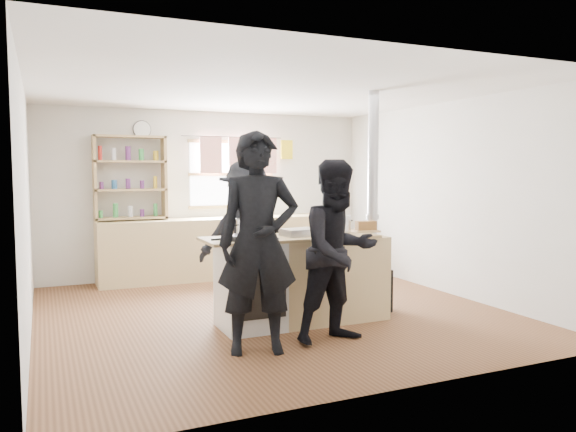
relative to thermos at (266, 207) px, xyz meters
The scene contains 14 objects.
ground 2.59m from the thermos, 110.09° to the right, with size 5.00×5.00×0.01m, color brown.
back_counter 1.01m from the thermos, behind, with size 3.40×0.55×0.90m, color tan.
shelving_unit 2.07m from the thermos, behind, with size 1.00×0.28×1.20m.
thermos is the anchor object (origin of this frame).
cooking_island 2.91m from the thermos, 103.54° to the right, with size 1.97×0.64×0.93m.
skillet_greens 3.20m from the thermos, 115.10° to the right, with size 0.37×0.37×0.05m.
roast_tray 2.87m from the thermos, 104.29° to the right, with size 0.40×0.30×0.07m.
stockpot_stove 2.83m from the thermos, 115.21° to the right, with size 0.25×0.25×0.20m.
stockpot_counter 2.67m from the thermos, 94.07° to the right, with size 0.28×0.28×0.21m.
bread_board 2.75m from the thermos, 87.53° to the right, with size 0.31×0.24×0.12m.
flue_heater 2.68m from the thermos, 84.10° to the right, with size 0.35×0.35×2.50m.
person_near_left 3.78m from the thermos, 112.48° to the right, with size 0.71×0.47×1.96m, color black.
person_near_right 3.57m from the thermos, 100.41° to the right, with size 0.83×0.65×1.71m, color black.
person_far 2.14m from the thermos, 117.35° to the right, with size 1.11×0.64×1.72m, color black.
Camera 1 is at (-2.36, -5.85, 1.62)m, focal length 35.00 mm.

